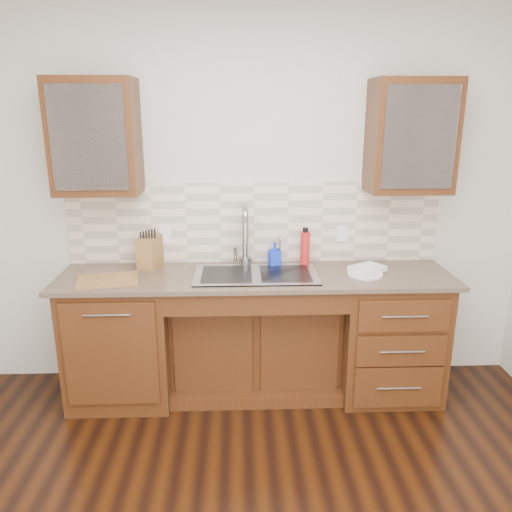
{
  "coord_description": "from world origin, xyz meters",
  "views": [
    {
      "loc": [
        -0.12,
        -1.82,
        2.0
      ],
      "look_at": [
        0.0,
        1.4,
        1.05
      ],
      "focal_mm": 35.0,
      "sensor_mm": 36.0,
      "label": 1
    }
  ],
  "objects_px": {
    "knife_block": "(150,252)",
    "cutting_board": "(108,280)",
    "soap_bottle": "(275,254)",
    "plate": "(365,274)",
    "water_bottle": "(305,249)"
  },
  "relations": [
    {
      "from": "soap_bottle",
      "to": "plate",
      "type": "bearing_deg",
      "value": -35.22
    },
    {
      "from": "water_bottle",
      "to": "cutting_board",
      "type": "distance_m",
      "value": 1.39
    },
    {
      "from": "water_bottle",
      "to": "plate",
      "type": "relative_size",
      "value": 1.03
    },
    {
      "from": "water_bottle",
      "to": "soap_bottle",
      "type": "bearing_deg",
      "value": -178.23
    },
    {
      "from": "plate",
      "to": "knife_block",
      "type": "relative_size",
      "value": 1.07
    },
    {
      "from": "water_bottle",
      "to": "cutting_board",
      "type": "relative_size",
      "value": 0.64
    },
    {
      "from": "water_bottle",
      "to": "cutting_board",
      "type": "height_order",
      "value": "water_bottle"
    },
    {
      "from": "knife_block",
      "to": "cutting_board",
      "type": "height_order",
      "value": "knife_block"
    },
    {
      "from": "plate",
      "to": "knife_block",
      "type": "xyz_separation_m",
      "value": [
        -1.5,
        0.24,
        0.11
      ]
    },
    {
      "from": "soap_bottle",
      "to": "plate",
      "type": "relative_size",
      "value": 0.72
    },
    {
      "from": "knife_block",
      "to": "cutting_board",
      "type": "relative_size",
      "value": 0.58
    },
    {
      "from": "soap_bottle",
      "to": "knife_block",
      "type": "relative_size",
      "value": 0.77
    },
    {
      "from": "water_bottle",
      "to": "knife_block",
      "type": "xyz_separation_m",
      "value": [
        -1.11,
        -0.0,
        -0.01
      ]
    },
    {
      "from": "soap_bottle",
      "to": "cutting_board",
      "type": "distance_m",
      "value": 1.17
    },
    {
      "from": "soap_bottle",
      "to": "knife_block",
      "type": "distance_m",
      "value": 0.89
    }
  ]
}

